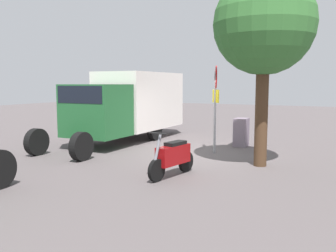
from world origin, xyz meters
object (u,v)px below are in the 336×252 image
Objects in this scene: box_truck_near at (128,103)px; bike_rack_hoop at (260,140)px; stop_sign at (216,95)px; utility_cabinet at (241,132)px; street_tree at (264,25)px; motorcycle at (173,156)px.

box_truck_near is 5.78m from bike_rack_hoop.
stop_sign is 2.77× the size of utility_cabinet.
bike_rack_hoop is at bearing 169.51° from utility_cabinet.
street_tree reaches higher than utility_cabinet.
street_tree is (-2.23, 1.73, 3.46)m from motorcycle.
utility_cabinet is (-0.72, 4.62, -1.05)m from box_truck_near.
stop_sign is (-3.51, -0.10, 1.46)m from motorcycle.
utility_cabinet is at bearing 165.83° from stop_sign.
motorcycle is at bearing -3.66° from utility_cabinet.
stop_sign reaches higher than motorcycle.
stop_sign is at bearing -167.45° from motorcycle.
utility_cabinet is 1.90m from bike_rack_hoop.
street_tree is 4.79m from utility_cabinet.
motorcycle is 3.80m from stop_sign.
street_tree is at bearing 152.99° from motorcycle.
motorcycle is at bearing 1.70° from stop_sign.
box_truck_near is 7.06× the size of utility_cabinet.
box_truck_near is at bearing -103.72° from stop_sign.
bike_rack_hoop is (-7.05, 0.67, -0.52)m from motorcycle.
motorcycle is at bearing 43.77° from box_truck_near.
motorcycle is 7.10m from bike_rack_hoop.
motorcycle is 0.33× the size of street_tree.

